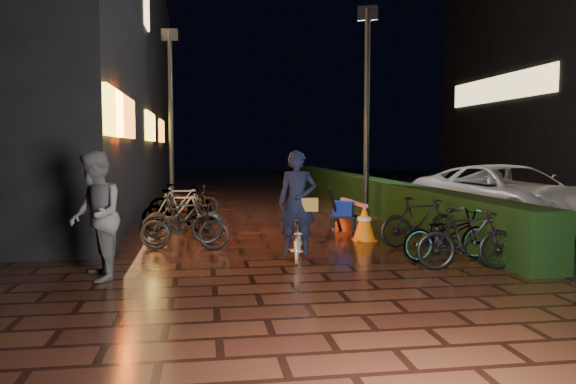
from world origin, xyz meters
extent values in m
plane|color=#381911|center=(0.00, 0.00, 0.00)|extent=(80.00, 80.00, 0.00)
cube|color=black|center=(3.30, 8.00, 0.50)|extent=(0.70, 20.00, 1.00)
imported|color=#5C5C5F|center=(-3.36, -1.10, 0.95)|extent=(0.95, 1.09, 1.90)
imported|color=silver|center=(5.50, 3.06, 0.76)|extent=(3.58, 5.86, 1.52)
cube|color=yellow|center=(-3.45, 1.50, 2.60)|extent=(0.08, 2.00, 0.90)
cube|color=orange|center=(-3.45, 3.00, 2.60)|extent=(0.08, 3.00, 0.90)
cube|color=yellow|center=(-3.45, 9.00, 2.60)|extent=(0.08, 2.80, 0.90)
cube|color=orange|center=(-3.45, 14.00, 2.60)|extent=(0.08, 2.20, 0.90)
cube|color=#FFD88C|center=(-3.45, 8.50, 6.20)|extent=(0.06, 1.20, 1.20)
cube|color=black|center=(17.50, 18.00, 7.00)|extent=(8.00, 14.00, 14.00)
cube|color=#FFD88C|center=(13.45, 18.00, 5.00)|extent=(0.06, 10.00, 1.30)
cylinder|color=black|center=(2.60, 5.28, 2.82)|extent=(0.20, 0.20, 5.63)
cube|color=black|center=(2.60, 5.28, 5.52)|extent=(0.54, 0.28, 0.38)
cylinder|color=black|center=(-2.80, 8.97, 2.81)|extent=(0.17, 0.17, 5.61)
cube|color=black|center=(-2.80, 8.97, 5.51)|extent=(0.55, 0.17, 0.38)
imported|color=silver|center=(-0.20, -0.04, 0.35)|extent=(0.73, 1.39, 0.69)
imported|color=black|center=(-0.22, -0.14, 1.01)|extent=(0.72, 0.55, 1.77)
cube|color=olive|center=(-0.03, -0.20, 0.97)|extent=(0.33, 0.20, 0.23)
cone|color=orange|center=(1.52, 1.76, 0.39)|extent=(0.49, 0.49, 0.77)
cone|color=red|center=(1.43, 3.19, 0.39)|extent=(0.49, 0.49, 0.77)
cube|color=#E44C0C|center=(1.52, 1.76, 0.02)|extent=(0.44, 0.44, 0.03)
cube|color=#FF570D|center=(1.43, 3.19, 0.02)|extent=(0.44, 0.44, 0.03)
cube|color=#C30B34|center=(1.48, 2.47, 0.73)|extent=(0.18, 1.66, 0.08)
cube|color=black|center=(1.25, 2.48, 0.42)|extent=(0.72, 0.66, 0.04)
cylinder|color=black|center=(0.97, 2.39, 0.20)|extent=(0.04, 0.04, 0.40)
cylinder|color=black|center=(1.39, 2.21, 0.20)|extent=(0.04, 0.04, 0.40)
cylinder|color=black|center=(1.11, 2.74, 0.20)|extent=(0.04, 0.04, 0.40)
cylinder|color=black|center=(1.54, 2.56, 0.20)|extent=(0.04, 0.04, 0.40)
cube|color=#0B1F96|center=(1.25, 2.48, 0.60)|extent=(0.53, 0.49, 0.31)
cylinder|color=black|center=(1.05, 2.39, 0.58)|extent=(0.41, 0.31, 1.01)
imported|color=black|center=(-2.41, 5.48, 0.49)|extent=(1.66, 0.54, 0.99)
imported|color=black|center=(-2.22, 6.19, 0.44)|extent=(1.72, 0.69, 0.89)
imported|color=black|center=(-2.22, 2.60, 0.44)|extent=(1.72, 0.68, 0.89)
imported|color=black|center=(-2.39, 3.50, 0.49)|extent=(1.68, 0.63, 0.99)
imported|color=black|center=(-2.16, 1.18, 0.44)|extent=(1.77, 0.87, 0.89)
imported|color=black|center=(-2.23, 1.75, 0.49)|extent=(1.66, 0.56, 0.99)
imported|color=black|center=(2.35, -0.46, 0.44)|extent=(1.75, 0.80, 0.89)
imported|color=black|center=(2.37, 0.85, 0.49)|extent=(1.67, 0.60, 0.99)
imported|color=black|center=(2.32, -1.25, 0.49)|extent=(1.67, 0.60, 0.99)
camera|label=1|loc=(-1.81, -9.51, 1.94)|focal=35.00mm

